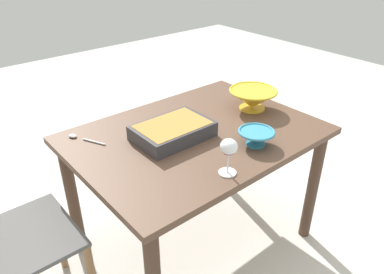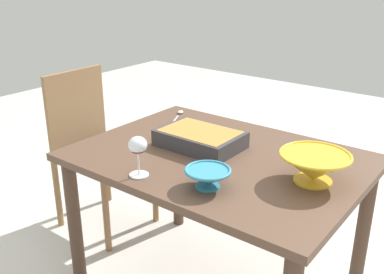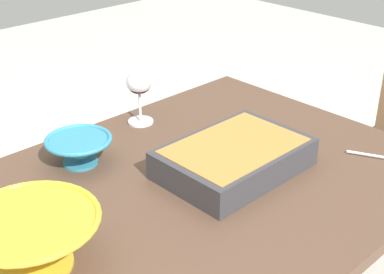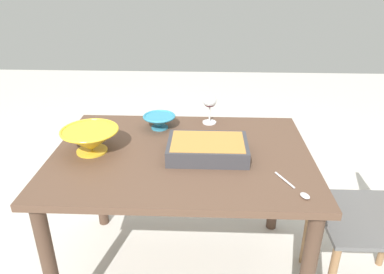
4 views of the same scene
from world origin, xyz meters
name	(u,v)px [view 2 (image 2 of 4)]	position (x,y,z in m)	size (l,w,h in m)	color
dining_table	(218,177)	(0.00, 0.00, 0.62)	(1.19, 0.87, 0.72)	brown
chair	(93,143)	(-0.96, 0.12, 0.51)	(0.46, 0.43, 0.92)	#595959
wine_glass	(138,148)	(-0.13, -0.35, 0.84)	(0.07, 0.07, 0.16)	white
casserole_dish	(200,138)	(-0.12, 0.03, 0.76)	(0.36, 0.24, 0.07)	#38383D
mixing_bowl	(314,166)	(0.42, 0.01, 0.79)	(0.26, 0.26, 0.11)	yellow
small_bowl	(208,177)	(0.13, -0.27, 0.77)	(0.17, 0.17, 0.07)	teal
serving_spoon	(179,114)	(-0.47, 0.31, 0.73)	(0.11, 0.20, 0.01)	silver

